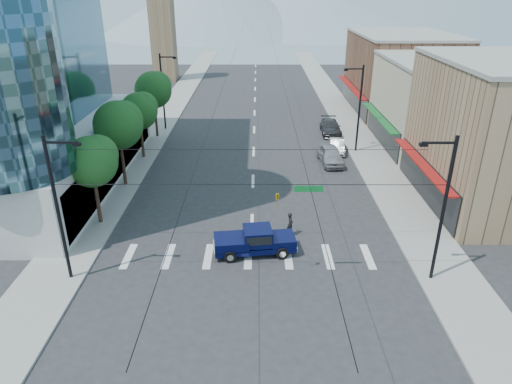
# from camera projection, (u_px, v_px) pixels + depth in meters

# --- Properties ---
(ground) EXTENTS (160.00, 160.00, 0.00)m
(ground) POSITION_uv_depth(u_px,v_px,m) (251.00, 269.00, 28.32)
(ground) COLOR #28282B
(ground) RESTS_ON ground
(sidewalk_left) EXTENTS (4.00, 120.00, 0.15)m
(sidewalk_left) POSITION_uv_depth(u_px,v_px,m) (170.00, 109.00, 64.73)
(sidewalk_left) COLOR gray
(sidewalk_left) RESTS_ON ground
(sidewalk_right) EXTENTS (4.00, 120.00, 0.15)m
(sidewalk_right) POSITION_uv_depth(u_px,v_px,m) (339.00, 109.00, 64.66)
(sidewalk_right) COLOR gray
(sidewalk_right) RESTS_ON ground
(shop_near) EXTENTS (12.00, 14.00, 11.00)m
(shop_near) POSITION_uv_depth(u_px,v_px,m) (512.00, 136.00, 35.09)
(shop_near) COLOR #8C6B4C
(shop_near) RESTS_ON ground
(shop_mid) EXTENTS (12.00, 14.00, 9.00)m
(shop_mid) POSITION_uv_depth(u_px,v_px,m) (442.00, 105.00, 48.24)
(shop_mid) COLOR tan
(shop_mid) RESTS_ON ground
(shop_far) EXTENTS (12.00, 18.00, 10.00)m
(shop_far) POSITION_uv_depth(u_px,v_px,m) (400.00, 74.00, 62.60)
(shop_far) COLOR brown
(shop_far) RESTS_ON ground
(clock_tower) EXTENTS (4.80, 4.80, 20.40)m
(clock_tower) POSITION_uv_depth(u_px,v_px,m) (162.00, 19.00, 80.38)
(clock_tower) COLOR #8C6B4C
(clock_tower) RESTS_ON ground
(mountain_left) EXTENTS (80.00, 80.00, 22.00)m
(mountain_left) POSITION_uv_depth(u_px,v_px,m) (214.00, 1.00, 160.31)
(mountain_left) COLOR gray
(mountain_left) RESTS_ON ground
(mountain_right) EXTENTS (90.00, 90.00, 18.00)m
(mountain_right) POSITION_uv_depth(u_px,v_px,m) (310.00, 6.00, 170.15)
(mountain_right) COLOR gray
(mountain_right) RESTS_ON ground
(tree_near) EXTENTS (3.65, 3.64, 6.71)m
(tree_near) POSITION_uv_depth(u_px,v_px,m) (93.00, 160.00, 31.83)
(tree_near) COLOR black
(tree_near) RESTS_ON ground
(tree_midnear) EXTENTS (4.09, 4.09, 7.52)m
(tree_midnear) POSITION_uv_depth(u_px,v_px,m) (120.00, 124.00, 37.95)
(tree_midnear) COLOR black
(tree_midnear) RESTS_ON ground
(tree_midfar) EXTENTS (3.65, 3.64, 6.71)m
(tree_midfar) POSITION_uv_depth(u_px,v_px,m) (140.00, 110.00, 44.57)
(tree_midfar) COLOR black
(tree_midfar) RESTS_ON ground
(tree_far) EXTENTS (4.09, 4.09, 7.52)m
(tree_far) POSITION_uv_depth(u_px,v_px,m) (155.00, 89.00, 50.69)
(tree_far) COLOR black
(tree_far) RESTS_ON ground
(signal_rig) EXTENTS (21.80, 0.20, 9.00)m
(signal_rig) POSITION_uv_depth(u_px,v_px,m) (254.00, 210.00, 25.49)
(signal_rig) COLOR black
(signal_rig) RESTS_ON ground
(lamp_pole_nw) EXTENTS (2.00, 0.25, 9.00)m
(lamp_pole_nw) POSITION_uv_depth(u_px,v_px,m) (164.00, 89.00, 53.60)
(lamp_pole_nw) COLOR black
(lamp_pole_nw) RESTS_ON ground
(lamp_pole_ne) EXTENTS (2.00, 0.25, 9.00)m
(lamp_pole_ne) POSITION_uv_depth(u_px,v_px,m) (358.00, 106.00, 46.27)
(lamp_pole_ne) COLOR black
(lamp_pole_ne) RESTS_ON ground
(pickup_truck) EXTENTS (5.56, 2.61, 1.82)m
(pickup_truck) POSITION_uv_depth(u_px,v_px,m) (254.00, 240.00, 29.68)
(pickup_truck) COLOR #070A34
(pickup_truck) RESTS_ON ground
(pedestrian) EXTENTS (0.50, 0.69, 1.75)m
(pedestrian) POSITION_uv_depth(u_px,v_px,m) (290.00, 224.00, 31.89)
(pedestrian) COLOR black
(pedestrian) RESTS_ON ground
(parked_car_near) EXTENTS (2.41, 5.18, 1.72)m
(parked_car_near) POSITION_uv_depth(u_px,v_px,m) (330.00, 155.00, 44.86)
(parked_car_near) COLOR #A0A0A5
(parked_car_near) RESTS_ON ground
(parked_car_mid) EXTENTS (1.81, 4.22, 1.35)m
(parked_car_mid) POSITION_uv_depth(u_px,v_px,m) (337.00, 146.00, 47.95)
(parked_car_mid) COLOR silver
(parked_car_mid) RESTS_ON ground
(parked_car_far) EXTENTS (2.37, 5.49, 1.57)m
(parked_car_far) POSITION_uv_depth(u_px,v_px,m) (330.00, 127.00, 53.84)
(parked_car_far) COLOR #333336
(parked_car_far) RESTS_ON ground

